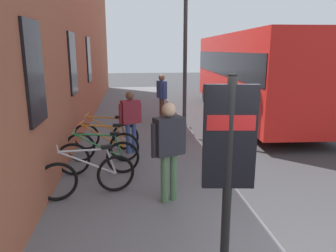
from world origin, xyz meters
name	(u,v)px	position (x,y,z in m)	size (l,w,h in m)	color
ground	(229,141)	(6.00, -1.00, 0.00)	(60.00, 60.00, 0.00)	#38383A
sidewalk_pavement	(138,126)	(8.00, 1.75, 0.06)	(24.00, 3.50, 0.12)	slate
station_facade	(78,26)	(8.99, 3.80, 3.56)	(22.00, 0.65, 7.13)	#9E563D
bicycle_by_door	(88,176)	(2.37, 2.82, 0.51)	(0.61, 1.73, 0.97)	black
bicycle_beside_lamp	(99,157)	(3.42, 2.72, 0.51)	(0.48, 1.77, 0.97)	black
bicycle_mid_rack	(103,146)	(4.23, 2.70, 0.51)	(0.48, 1.77, 0.97)	black
bicycle_far_end	(106,136)	(5.19, 2.68, 0.51)	(0.48, 1.77, 0.97)	black
transit_info_sign	(229,151)	(-0.14, 1.01, 1.72)	(0.15, 0.56, 2.40)	black
city_bus	(250,70)	(9.70, -3.00, 1.92)	(10.62, 3.12, 3.35)	red
pedestrian_crossing_street	(130,116)	(4.84, 2.02, 1.10)	(0.38, 0.58, 1.61)	#334C8C
pedestrian_by_facade	(162,93)	(8.68, 0.82, 1.18)	(0.64, 0.36, 1.74)	brown
pedestrian_near_bus	(169,143)	(1.99, 1.37, 1.20)	(0.42, 0.63, 1.77)	#4C724C
street_lamp	(185,39)	(6.65, 0.30, 3.06)	(0.28, 0.28, 4.94)	#333338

